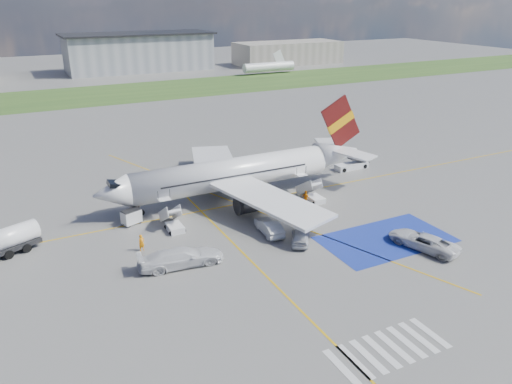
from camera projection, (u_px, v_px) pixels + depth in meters
ground at (286, 243)px, 52.55m from camera, size 400.00×400.00×0.00m
grass_strip at (105, 94)px, 131.30m from camera, size 400.00×30.00×0.01m
taxiway_line_main at (238, 204)px, 62.50m from camera, size 120.00×0.20×0.01m
taxiway_line_cross at (295, 305)px, 42.15m from camera, size 0.20×60.00×0.01m
taxiway_line_diag at (238, 204)px, 62.50m from camera, size 20.71×56.45×0.01m
staging_box at (386, 239)px, 53.44m from camera, size 14.00×8.00×0.01m
crosswalk at (388, 349)px, 36.87m from camera, size 9.00×4.00×0.01m
terminal_centre at (139, 53)px, 170.67m from camera, size 48.00×18.00×12.00m
terminal_east at (288, 53)px, 188.76m from camera, size 40.00×16.00×8.00m
airliner at (242, 172)px, 63.54m from camera, size 36.81×32.95×11.92m
airstairs_fwd at (174, 224)px, 55.54m from camera, size 1.90×5.20×3.60m
airstairs_aft at (313, 196)px, 63.33m from camera, size 1.90×5.20×3.60m
gpu_cart at (131, 218)px, 56.74m from camera, size 2.41×1.94×1.75m
belt_loader at (352, 166)px, 74.99m from camera, size 5.62×2.17×1.67m
car_silver_a at (300, 236)px, 52.48m from camera, size 3.98×4.75×1.53m
car_silver_b at (269, 226)px, 54.50m from camera, size 2.20×5.12×1.64m
van_white_a at (424, 239)px, 51.22m from camera, size 4.10×6.12×2.10m
van_white_b at (181, 254)px, 47.81m from camera, size 6.40×3.14×2.42m
crew_fwd at (142, 243)px, 50.76m from camera, size 0.74×0.58×1.78m
crew_nose at (135, 211)px, 58.23m from camera, size 1.10×1.06×1.78m
crew_aft at (306, 198)px, 61.65m from camera, size 0.80×1.24×1.96m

